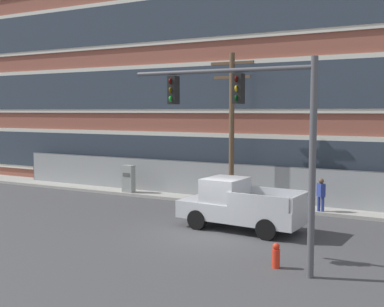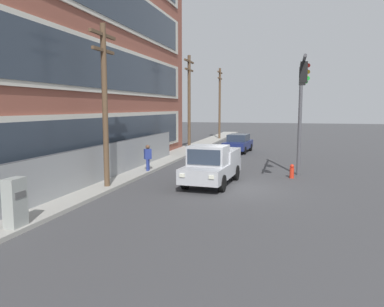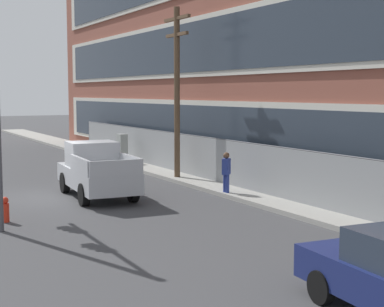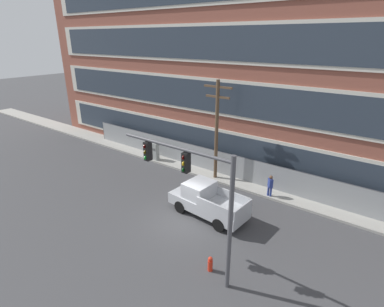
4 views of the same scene
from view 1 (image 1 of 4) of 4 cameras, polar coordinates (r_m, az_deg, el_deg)
ground_plane at (r=18.85m, az=1.48°, el=-9.60°), size 160.00×160.00×0.00m
sidewalk_building_side at (r=24.77m, az=8.38°, el=-5.91°), size 80.00×2.16×0.16m
brick_mill_building at (r=31.09m, az=6.25°, el=14.70°), size 41.06×9.47×19.95m
chain_link_fence at (r=25.93m, az=2.59°, el=-3.26°), size 26.69×0.06×2.01m
traffic_signal_mast at (r=14.37m, az=7.58°, el=3.85°), size 5.98×0.43×6.29m
pickup_truck_silver at (r=19.56m, az=5.47°, el=-6.19°), size 5.18×2.30×2.05m
utility_pole_near_corner at (r=24.31m, az=4.73°, el=3.79°), size 2.28×0.26×7.65m
electrical_cabinet at (r=27.57m, az=-7.53°, el=-3.15°), size 0.67×0.44×1.70m
pedestrian_near_cabinet at (r=22.93m, az=15.04°, el=-4.64°), size 0.45×0.46×1.69m
fire_hydrant at (r=15.17m, az=9.93°, el=-11.84°), size 0.24×0.24×0.78m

